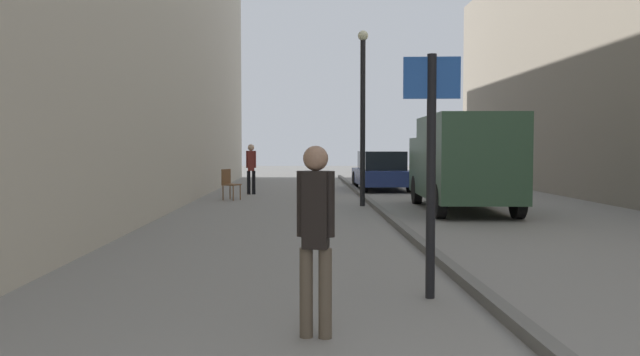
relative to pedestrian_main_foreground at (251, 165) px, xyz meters
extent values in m
plane|color=gray|center=(2.10, -7.86, -0.99)|extent=(80.00, 80.00, 0.00)
cube|color=#615F5B|center=(3.68, -7.86, -0.93)|extent=(0.16, 40.00, 0.12)
cylinder|color=black|center=(-0.08, -0.01, -0.58)|extent=(0.12, 0.12, 0.80)
cylinder|color=black|center=(0.08, 0.01, -0.58)|extent=(0.12, 0.12, 0.80)
cube|color=maroon|center=(0.00, 0.00, 0.16)|extent=(0.24, 0.21, 0.68)
cylinder|color=maroon|center=(-0.12, -0.01, 0.21)|extent=(0.10, 0.10, 0.58)
cylinder|color=maroon|center=(0.12, 0.01, 0.21)|extent=(0.10, 0.10, 0.58)
sphere|color=tan|center=(0.00, 0.00, 0.61)|extent=(0.22, 0.22, 0.22)
cylinder|color=brown|center=(1.80, -16.23, -0.60)|extent=(0.11, 0.11, 0.77)
cylinder|color=brown|center=(1.96, -16.26, -0.60)|extent=(0.11, 0.11, 0.77)
cube|color=black|center=(1.88, -16.24, 0.11)|extent=(0.24, 0.22, 0.65)
cylinder|color=black|center=(1.77, -16.22, 0.16)|extent=(0.09, 0.09, 0.55)
cylinder|color=black|center=(2.00, -16.26, 0.16)|extent=(0.09, 0.09, 0.55)
sphere|color=#9E755B|center=(1.88, -16.24, 0.54)|extent=(0.21, 0.21, 0.21)
cube|color=#335138|center=(5.78, -6.25, 0.38)|extent=(2.10, 3.90, 2.04)
cube|color=#335138|center=(5.88, -3.59, 0.12)|extent=(2.01, 1.56, 1.53)
cube|color=black|center=(5.90, -3.07, 0.46)|extent=(1.64, 0.10, 0.67)
cylinder|color=black|center=(5.00, -3.70, -0.59)|extent=(0.25, 0.81, 0.80)
cylinder|color=black|center=(6.75, -3.77, -0.59)|extent=(0.25, 0.81, 0.80)
cylinder|color=black|center=(4.85, -7.42, -0.59)|extent=(0.25, 0.81, 0.80)
cylinder|color=black|center=(6.61, -7.49, -0.59)|extent=(0.25, 0.81, 0.80)
cube|color=navy|center=(4.72, 2.20, -0.49)|extent=(1.92, 4.25, 0.55)
cube|color=black|center=(4.72, 2.20, 0.12)|extent=(1.58, 2.56, 0.68)
cylinder|color=black|center=(3.85, 3.61, -0.67)|extent=(0.22, 0.65, 0.64)
cylinder|color=black|center=(5.49, 3.65, -0.67)|extent=(0.22, 0.65, 0.64)
cylinder|color=black|center=(3.94, 0.75, -0.67)|extent=(0.22, 0.65, 0.64)
cylinder|color=black|center=(5.58, 0.80, -0.67)|extent=(0.22, 0.65, 0.64)
cylinder|color=black|center=(3.14, -14.86, 0.31)|extent=(0.10, 0.10, 2.60)
cube|color=#2659B2|center=(3.14, -14.86, 1.36)|extent=(0.60, 0.08, 0.44)
cylinder|color=black|center=(3.39, -4.36, 1.26)|extent=(0.14, 0.14, 4.50)
sphere|color=beige|center=(3.39, -4.36, 3.63)|extent=(0.28, 0.28, 0.28)
cylinder|color=brown|center=(-0.15, -2.21, -0.76)|extent=(0.04, 0.04, 0.45)
cylinder|color=brown|center=(-0.33, -2.54, -0.76)|extent=(0.04, 0.04, 0.45)
cylinder|color=brown|center=(-0.48, -2.03, -0.76)|extent=(0.04, 0.04, 0.45)
cylinder|color=brown|center=(-0.66, -2.36, -0.76)|extent=(0.04, 0.04, 0.45)
cube|color=brown|center=(-0.41, -2.28, -0.52)|extent=(0.60, 0.60, 0.04)
cube|color=brown|center=(-0.58, -2.19, -0.27)|extent=(0.24, 0.41, 0.45)
camera|label=1|loc=(1.78, -21.54, 0.64)|focal=35.52mm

